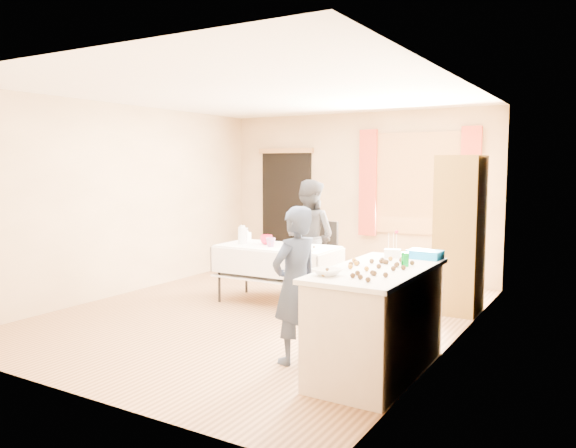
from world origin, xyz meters
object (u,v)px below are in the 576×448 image
Objects in this scene: girl at (295,285)px; counter at (377,320)px; party_table at (277,269)px; cabinet at (460,235)px; woman at (309,237)px; chair at (319,271)px.

counter is at bearing 117.77° from girl.
girl reaches higher than party_table.
woman is (-2.00, -0.10, -0.16)m from cabinet.
girl is (1.28, -1.76, 0.26)m from party_table.
cabinet reaches higher than woman.
chair is 2.91m from girl.
party_table is 0.75m from woman.
chair is (-1.97, 0.12, -0.65)m from cabinet.
woman is at bearing 129.85° from counter.
girl is at bearing -55.19° from party_table.
woman is at bearing -86.37° from chair.
girl is (-0.73, -0.14, 0.26)m from counter.
cabinet is 1.21× the size of party_table.
counter is at bearing -92.41° from cabinet.
cabinet is 1.19× the size of counter.
girl is (1.14, -2.64, 0.41)m from chair.
chair is (0.14, 0.88, -0.15)m from party_table.
woman is at bearing -177.14° from cabinet.
chair is (-1.87, 2.50, -0.16)m from counter.
woman is (0.11, 0.66, 0.35)m from party_table.
counter is 2.58m from party_table.
party_table is 2.19m from girl.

